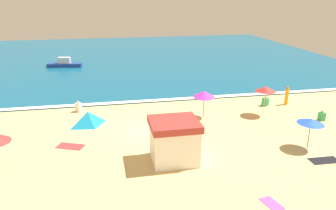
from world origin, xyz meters
TOP-DOWN VIEW (x-y plane):
  - ground_plane at (0.00, 0.00)m, footprint 60.00×60.00m
  - ocean_water at (0.00, 28.00)m, footprint 60.00×44.00m
  - wave_breaker_foam at (0.00, 6.30)m, footprint 57.00×0.70m
  - lifeguard_cabana at (0.43, -4.87)m, footprint 2.75×2.58m
  - beach_umbrella_1 at (9.02, -4.91)m, footprint 2.34×2.34m
  - beach_umbrella_2 at (4.24, 1.71)m, footprint 1.88×1.91m
  - beach_umbrella_4 at (9.06, 1.20)m, footprint 2.05×2.05m
  - beach_tent at (-4.54, 1.67)m, footprint 2.52×2.24m
  - beachgoer_0 at (10.25, 3.26)m, footprint 0.59×0.59m
  - beachgoer_2 at (12.19, 3.21)m, footprint 0.41×0.41m
  - beachgoer_3 at (12.84, -0.82)m, footprint 0.44×0.44m
  - beachgoer_4 at (-5.41, 4.88)m, footprint 0.53×0.53m
  - beach_towel_0 at (3.94, -9.96)m, footprint 0.92×1.28m
  - beach_towel_1 at (8.99, -6.67)m, footprint 1.75×0.90m
  - beach_towel_2 at (-5.62, -1.77)m, footprint 1.93×1.51m
  - small_boat_0 at (-7.93, 22.62)m, footprint 4.44×1.78m

SIDE VIEW (x-z plane):
  - ground_plane at x=0.00m, z-range 0.00..0.00m
  - beach_towel_0 at x=3.94m, z-range 0.00..0.01m
  - beach_towel_1 at x=8.99m, z-range 0.00..0.01m
  - beach_towel_2 at x=-5.62m, z-range 0.00..0.01m
  - ocean_water at x=0.00m, z-range 0.00..0.10m
  - wave_breaker_foam at x=0.00m, z-range 0.10..0.11m
  - beachgoer_3 at x=12.84m, z-range -0.07..0.79m
  - beachgoer_0 at x=10.25m, z-range -0.07..0.83m
  - beachgoer_4 at x=-5.41m, z-range -0.06..0.86m
  - small_boat_0 at x=-7.93m, z-range -0.13..1.10m
  - beach_tent at x=-4.54m, z-range 0.00..1.07m
  - beachgoer_2 at x=12.19m, z-range -0.03..1.62m
  - lifeguard_cabana at x=0.43m, z-range 0.03..2.49m
  - beach_umbrella_1 at x=9.02m, z-range 0.79..2.78m
  - beach_umbrella_2 at x=4.24m, z-range 0.78..2.93m
  - beach_umbrella_4 at x=9.06m, z-range 0.96..3.29m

